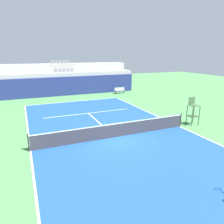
% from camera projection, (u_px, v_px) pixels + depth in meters
% --- Properties ---
extents(ground_plane, '(80.00, 80.00, 0.00)m').
position_uv_depth(ground_plane, '(116.00, 137.00, 14.36)').
color(ground_plane, '#4C8C4C').
extents(court_surface, '(11.00, 24.00, 0.01)m').
position_uv_depth(court_surface, '(116.00, 137.00, 14.36)').
color(court_surface, '#1E4C99').
rests_on(court_surface, ground_plane).
extents(baseline_far, '(11.00, 0.10, 0.00)m').
position_uv_depth(baseline_far, '(74.00, 101.00, 24.94)').
color(baseline_far, white).
rests_on(baseline_far, court_surface).
extents(sideline_left, '(0.10, 24.00, 0.00)m').
position_uv_depth(sideline_left, '(30.00, 151.00, 12.30)').
color(sideline_left, white).
rests_on(sideline_left, court_surface).
extents(sideline_right, '(0.10, 24.00, 0.00)m').
position_uv_depth(sideline_right, '(179.00, 126.00, 16.42)').
color(sideline_right, white).
rests_on(sideline_right, court_surface).
extents(service_line_far, '(8.26, 0.10, 0.00)m').
position_uv_depth(service_line_far, '(88.00, 113.00, 20.03)').
color(service_line_far, white).
rests_on(service_line_far, court_surface).
extents(centre_service_line, '(0.10, 6.40, 0.00)m').
position_uv_depth(centre_service_line, '(100.00, 123.00, 17.19)').
color(centre_service_line, white).
rests_on(centre_service_line, court_surface).
extents(back_wall, '(19.43, 0.30, 2.50)m').
position_uv_depth(back_wall, '(67.00, 86.00, 28.18)').
color(back_wall, navy).
rests_on(back_wall, ground_plane).
extents(stands_tier_lower, '(19.43, 2.40, 3.02)m').
position_uv_depth(stands_tier_lower, '(65.00, 83.00, 29.31)').
color(stands_tier_lower, '#9E9E99').
rests_on(stands_tier_lower, ground_plane).
extents(stands_tier_upper, '(19.43, 2.40, 4.05)m').
position_uv_depth(stands_tier_upper, '(61.00, 77.00, 31.30)').
color(stands_tier_upper, '#9E9E99').
rests_on(stands_tier_upper, ground_plane).
extents(seating_row_lower, '(2.69, 0.44, 0.44)m').
position_uv_depth(seating_row_lower, '(64.00, 71.00, 28.95)').
color(seating_row_lower, slate).
rests_on(seating_row_lower, stands_tier_lower).
extents(seating_row_upper, '(2.69, 0.44, 0.44)m').
position_uv_depth(seating_row_upper, '(60.00, 63.00, 30.80)').
color(seating_row_upper, slate).
rests_on(seating_row_upper, stands_tier_upper).
extents(tennis_net, '(11.08, 0.08, 1.07)m').
position_uv_depth(tennis_net, '(116.00, 130.00, 14.23)').
color(tennis_net, black).
rests_on(tennis_net, court_surface).
extents(umpire_chair, '(0.76, 0.66, 2.20)m').
position_uv_depth(umpire_chair, '(193.00, 110.00, 16.63)').
color(umpire_chair, '#334C2D').
rests_on(umpire_chair, ground_plane).
extents(player_bench, '(1.50, 0.40, 0.85)m').
position_uv_depth(player_bench, '(120.00, 90.00, 29.77)').
color(player_bench, '#99999E').
rests_on(player_bench, ground_plane).
extents(tennis_ball_1, '(0.07, 0.07, 0.07)m').
position_uv_depth(tennis_ball_1, '(155.00, 144.00, 13.13)').
color(tennis_ball_1, '#CCE033').
rests_on(tennis_ball_1, court_surface).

